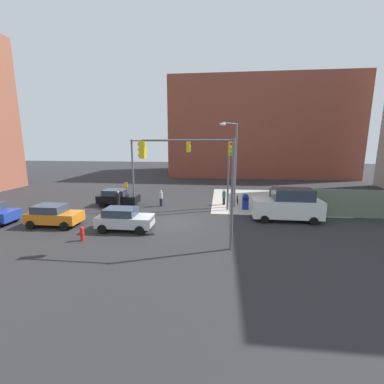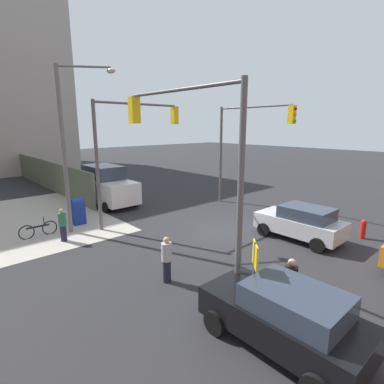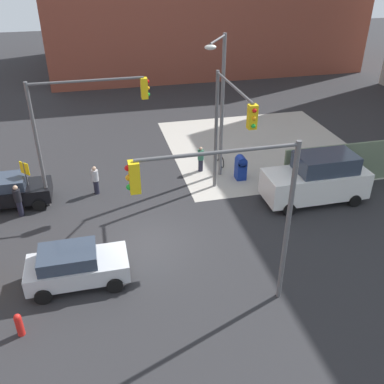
# 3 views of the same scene
# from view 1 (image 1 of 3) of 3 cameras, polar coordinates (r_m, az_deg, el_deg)

# --- Properties ---
(ground_plane) EXTENTS (120.00, 120.00, 0.00)m
(ground_plane) POSITION_cam_1_polar(r_m,az_deg,el_deg) (20.40, -4.71, -6.90)
(ground_plane) COLOR #28282B
(sidewalk_corner) EXTENTS (12.00, 12.00, 0.01)m
(sidewalk_corner) POSITION_cam_1_polar(r_m,az_deg,el_deg) (29.19, 16.50, -1.78)
(sidewalk_corner) COLOR #ADA89E
(sidewalk_corner) RESTS_ON ground
(building_warehouse_north) EXTENTS (32.00, 18.00, 17.14)m
(building_warehouse_north) POSITION_cam_1_polar(r_m,az_deg,el_deg) (53.51, 14.20, 13.28)
(building_warehouse_north) COLOR brown
(building_warehouse_north) RESTS_ON ground
(smokestack) EXTENTS (1.80, 1.80, 16.57)m
(smokestack) POSITION_cam_1_polar(r_m,az_deg,el_deg) (53.89, 31.59, 11.67)
(smokestack) COLOR brown
(smokestack) RESTS_ON ground
(traffic_signal_nw_corner) EXTENTS (5.69, 0.36, 6.50)m
(traffic_signal_nw_corner) POSITION_cam_1_polar(r_m,az_deg,el_deg) (24.36, -8.25, 7.13)
(traffic_signal_nw_corner) COLOR #59595B
(traffic_signal_nw_corner) RESTS_ON ground
(traffic_signal_se_corner) EXTENTS (5.56, 0.36, 6.50)m
(traffic_signal_se_corner) POSITION_cam_1_polar(r_m,az_deg,el_deg) (14.68, 0.78, 4.59)
(traffic_signal_se_corner) COLOR #59595B
(traffic_signal_se_corner) RESTS_ON ground
(traffic_signal_ne_corner) EXTENTS (0.36, 5.31, 6.50)m
(traffic_signal_ne_corner) POSITION_cam_1_polar(r_m,az_deg,el_deg) (21.58, 8.28, 6.55)
(traffic_signal_ne_corner) COLOR #59595B
(traffic_signal_ne_corner) RESTS_ON ground
(street_lamp_corner) EXTENTS (1.69, 2.29, 8.00)m
(street_lamp_corner) POSITION_cam_1_polar(r_m,az_deg,el_deg) (24.59, 9.24, 7.27)
(street_lamp_corner) COLOR slate
(street_lamp_corner) RESTS_ON ground
(warning_sign_two_way) EXTENTS (0.48, 0.48, 2.40)m
(warning_sign_two_way) POSITION_cam_1_polar(r_m,az_deg,el_deg) (26.10, -14.37, 0.50)
(warning_sign_two_way) COLOR #4C4C4C
(warning_sign_two_way) RESTS_ON ground
(mailbox_blue) EXTENTS (0.56, 0.64, 1.43)m
(mailbox_blue) POSITION_cam_1_polar(r_m,az_deg,el_deg) (24.77, 11.79, -2.02)
(mailbox_blue) COLOR navy
(mailbox_blue) RESTS_ON ground
(fire_hydrant) EXTENTS (0.26, 0.26, 0.94)m
(fire_hydrant) POSITION_cam_1_polar(r_m,az_deg,el_deg) (18.20, -23.23, -8.47)
(fire_hydrant) COLOR red
(fire_hydrant) RESTS_ON ground
(hatchback_orange) EXTENTS (3.89, 2.02, 1.62)m
(hatchback_orange) POSITION_cam_1_polar(r_m,az_deg,el_deg) (22.13, -28.41, -4.53)
(hatchback_orange) COLOR orange
(hatchback_orange) RESTS_ON ground
(sedan_silver) EXTENTS (3.95, 2.02, 1.62)m
(sedan_silver) POSITION_cam_1_polar(r_m,az_deg,el_deg) (19.24, -14.88, -5.75)
(sedan_silver) COLOR #B7BABF
(sedan_silver) RESTS_ON ground
(sedan_black) EXTENTS (3.95, 2.02, 1.62)m
(sedan_black) POSITION_cam_1_polar(r_m,az_deg,el_deg) (26.65, -16.18, -1.13)
(sedan_black) COLOR black
(sedan_black) RESTS_ON ground
(van_white_delivery) EXTENTS (5.40, 2.32, 2.62)m
(van_white_delivery) POSITION_cam_1_polar(r_m,az_deg,el_deg) (22.10, 20.51, -2.72)
(van_white_delivery) COLOR white
(van_white_delivery) RESTS_ON ground
(pedestrian_crossing) EXTENTS (0.36, 0.36, 1.72)m
(pedestrian_crossing) POSITION_cam_1_polar(r_m,az_deg,el_deg) (25.34, -16.04, -1.61)
(pedestrian_crossing) COLOR black
(pedestrian_crossing) RESTS_ON ground
(pedestrian_waiting) EXTENTS (0.36, 0.36, 1.63)m
(pedestrian_waiting) POSITION_cam_1_polar(r_m,az_deg,el_deg) (25.50, -6.92, -1.30)
(pedestrian_waiting) COLOR #B2B2B7
(pedestrian_waiting) RESTS_ON ground
(pedestrian_walking_north) EXTENTS (0.36, 0.36, 1.56)m
(pedestrian_walking_north) POSITION_cam_1_polar(r_m,az_deg,el_deg) (26.11, 7.12, -1.09)
(pedestrian_walking_north) COLOR #2D664C
(pedestrian_walking_north) RESTS_ON ground
(bicycle_leaning_on_fence) EXTENTS (0.05, 1.75, 0.97)m
(bicycle_leaning_on_fence) POSITION_cam_1_polar(r_m,az_deg,el_deg) (26.95, 10.06, -1.80)
(bicycle_leaning_on_fence) COLOR black
(bicycle_leaning_on_fence) RESTS_ON ground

